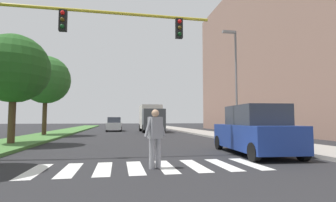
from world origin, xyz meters
TOP-DOWN VIEW (x-y plane):
  - ground_plane at (0.00, 30.00)m, footprint 140.00×140.00m
  - crosswalk at (0.00, 7.51)m, footprint 6.75×2.20m
  - median_strip at (-6.82, 28.00)m, footprint 3.27×64.00m
  - tree_mid at (-6.58, 15.04)m, footprint 3.73×3.73m
  - tree_far at (-7.15, 23.40)m, footprint 4.11×4.11m
  - apartment_block_right at (19.71, 22.00)m, footprint 13.45×38.07m
  - sidewalk_right at (7.57, 28.00)m, footprint 3.00×64.00m
  - traffic_light_gantry at (-3.11, 9.84)m, footprint 8.22×0.30m
  - street_lamp_right at (6.97, 16.38)m, footprint 1.02×0.24m
  - pedestrian_performer at (0.10, 7.30)m, footprint 0.70×0.42m
  - suv_crossing at (4.46, 9.50)m, footprint 2.27×4.72m
  - sedan_midblock at (-1.45, 32.31)m, footprint 1.89×4.64m
  - truck_box_delivery at (2.73, 29.36)m, footprint 2.40×6.20m

SIDE VIEW (x-z plane):
  - ground_plane at x=0.00m, z-range 0.00..0.00m
  - crosswalk at x=0.00m, z-range 0.00..0.01m
  - median_strip at x=-6.82m, z-range 0.00..0.15m
  - sidewalk_right at x=7.57m, z-range 0.00..0.15m
  - sedan_midblock at x=-1.45m, z-range -0.06..1.64m
  - suv_crossing at x=4.46m, z-range -0.05..1.92m
  - pedestrian_performer at x=0.10m, z-range 0.09..1.78m
  - truck_box_delivery at x=2.73m, z-range 0.08..3.18m
  - tree_mid at x=-6.58m, z-range 1.21..7.11m
  - traffic_light_gantry at x=-3.11m, z-range 1.33..7.33m
  - street_lamp_right at x=6.97m, z-range 0.84..8.34m
  - tree_far at x=-7.15m, z-range 1.45..8.20m
  - apartment_block_right at x=19.71m, z-range 0.00..18.00m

